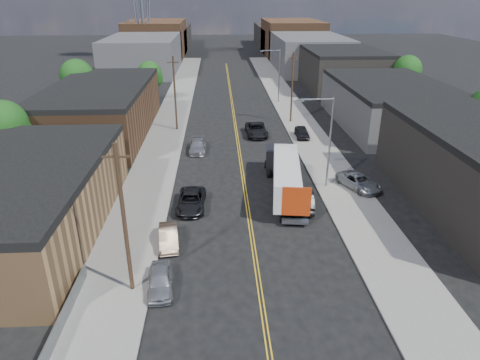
{
  "coord_description": "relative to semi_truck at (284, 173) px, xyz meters",
  "views": [
    {
      "loc": [
        -2.46,
        -12.7,
        17.64
      ],
      "look_at": [
        -0.65,
        21.59,
        2.5
      ],
      "focal_mm": 32.0,
      "sensor_mm": 36.0,
      "label": 1
    }
  ],
  "objects": [
    {
      "name": "ground",
      "position": [
        -3.64,
        35.82,
        -2.01
      ],
      "size": [
        260.0,
        260.0,
        0.0
      ],
      "primitive_type": "plane",
      "color": "black",
      "rests_on": "ground"
    },
    {
      "name": "centerline",
      "position": [
        -3.64,
        20.82,
        -2.01
      ],
      "size": [
        0.32,
        120.0,
        0.01
      ],
      "primitive_type": "cube",
      "color": "gold",
      "rests_on": "ground"
    },
    {
      "name": "sidewalk_left",
      "position": [
        -13.14,
        20.82,
        -1.94
      ],
      "size": [
        5.0,
        140.0,
        0.15
      ],
      "primitive_type": "cube",
      "color": "slate",
      "rests_on": "ground"
    },
    {
      "name": "sidewalk_right",
      "position": [
        5.86,
        20.82,
        -1.94
      ],
      "size": [
        5.0,
        140.0,
        0.15
      ],
      "primitive_type": "cube",
      "color": "slate",
      "rests_on": "ground"
    },
    {
      "name": "warehouse_tan",
      "position": [
        -21.64,
        -6.18,
        0.79
      ],
      "size": [
        12.0,
        22.0,
        5.6
      ],
      "color": "olive",
      "rests_on": "ground"
    },
    {
      "name": "warehouse_brown",
      "position": [
        -21.64,
        19.82,
        1.29
      ],
      "size": [
        12.0,
        26.0,
        6.6
      ],
      "color": "#4E321F",
      "rests_on": "ground"
    },
    {
      "name": "industrial_right_b",
      "position": [
        18.36,
        21.82,
        1.04
      ],
      "size": [
        14.0,
        24.0,
        6.1
      ],
      "color": "#3A3A3D",
      "rests_on": "ground"
    },
    {
      "name": "industrial_right_c",
      "position": [
        18.36,
        47.82,
        1.79
      ],
      "size": [
        14.0,
        22.0,
        7.6
      ],
      "color": "black",
      "rests_on": "ground"
    },
    {
      "name": "skyline_left_a",
      "position": [
        -23.64,
        70.82,
        1.99
      ],
      "size": [
        16.0,
        30.0,
        8.0
      ],
      "primitive_type": "cube",
      "color": "#3A3A3D",
      "rests_on": "ground"
    },
    {
      "name": "skyline_right_a",
      "position": [
        16.36,
        70.82,
        1.99
      ],
      "size": [
        16.0,
        30.0,
        8.0
      ],
      "primitive_type": "cube",
      "color": "#3A3A3D",
      "rests_on": "ground"
    },
    {
      "name": "skyline_left_b",
      "position": [
        -23.64,
        95.82,
        2.99
      ],
      "size": [
        16.0,
        26.0,
        10.0
      ],
      "primitive_type": "cube",
      "color": "#4E321F",
      "rests_on": "ground"
    },
    {
      "name": "skyline_right_b",
      "position": [
        16.36,
        95.82,
        2.99
      ],
      "size": [
        16.0,
        26.0,
        10.0
      ],
      "primitive_type": "cube",
      "color": "#4E321F",
      "rests_on": "ground"
    },
    {
      "name": "skyline_left_c",
      "position": [
        -23.64,
        115.82,
        1.49
      ],
      "size": [
        16.0,
        40.0,
        7.0
      ],
      "primitive_type": "cube",
      "color": "black",
      "rests_on": "ground"
    },
    {
      "name": "skyline_right_c",
      "position": [
        16.36,
        115.82,
        1.49
      ],
      "size": [
        16.0,
        40.0,
        7.0
      ],
      "primitive_type": "cube",
      "color": "black",
      "rests_on": "ground"
    },
    {
      "name": "streetlight_near",
      "position": [
        3.95,
        0.82,
        3.32
      ],
      "size": [
        3.39,
        0.25,
        9.0
      ],
      "color": "gray",
      "rests_on": "ground"
    },
    {
      "name": "streetlight_far",
      "position": [
        3.95,
        35.82,
        3.32
      ],
      "size": [
        3.39,
        0.25,
        9.0
      ],
      "color": "gray",
      "rests_on": "ground"
    },
    {
      "name": "utility_pole_left_near",
      "position": [
        -11.84,
        -14.18,
        3.13
      ],
      "size": [
        1.6,
        0.26,
        10.0
      ],
      "color": "black",
      "rests_on": "ground"
    },
    {
      "name": "utility_pole_left_far",
      "position": [
        -11.84,
        20.82,
        3.13
      ],
      "size": [
        1.6,
        0.26,
        10.0
      ],
      "color": "black",
      "rests_on": "ground"
    },
    {
      "name": "utility_pole_right",
      "position": [
        4.56,
        23.82,
        3.13
      ],
      "size": [
        1.6,
        0.26,
        10.0
      ],
      "color": "black",
      "rests_on": "ground"
    },
    {
      "name": "tree_left_near",
      "position": [
        -27.59,
        5.82,
        3.16
      ],
      "size": [
        4.85,
        4.76,
        7.91
      ],
      "color": "black",
      "rests_on": "ground"
    },
    {
      "name": "tree_left_mid",
      "position": [
        -27.59,
        30.82,
        3.47
      ],
      "size": [
        5.1,
        5.04,
        8.37
      ],
      "color": "black",
      "rests_on": "ground"
    },
    {
      "name": "tree_left_far",
      "position": [
        -17.59,
        37.82,
        2.55
      ],
      "size": [
        4.35,
        4.2,
        6.97
      ],
      "color": "black",
      "rests_on": "ground"
    },
    {
      "name": "tree_right_far",
      "position": [
        26.41,
        35.82,
        3.16
      ],
      "size": [
        4.85,
        4.76,
        7.91
      ],
      "color": "black",
      "rests_on": "ground"
    },
    {
      "name": "semi_truck",
      "position": [
        0.0,
        0.0,
        0.0
      ],
      "size": [
        3.62,
        13.79,
        3.54
      ],
      "rotation": [
        0.0,
        0.0,
        -0.13
      ],
      "color": "#BCBCBC",
      "rests_on": "ground"
    },
    {
      "name": "car_left_a",
      "position": [
        -10.04,
        -14.18,
        -1.34
      ],
      "size": [
        1.96,
        4.09,
        1.35
      ],
      "primitive_type": "imported",
      "rotation": [
        0.0,
        0.0,
        0.09
      ],
      "color": "#A4A5A9",
      "rests_on": "ground"
    },
    {
      "name": "car_left_b",
      "position": [
        -10.04,
        -8.82,
        -1.35
      ],
      "size": [
        1.88,
        4.13,
        1.31
      ],
      "primitive_type": "imported",
      "rotation": [
        0.0,
        0.0,
        0.12
      ],
      "color": "#7C6451",
      "rests_on": "ground"
    },
    {
      "name": "car_left_c",
      "position": [
        -8.64,
        -2.87,
        -1.29
      ],
      "size": [
        2.57,
        5.29,
        1.45
      ],
      "primitive_type": "imported",
      "rotation": [
        0.0,
        0.0,
        -0.03
      ],
      "color": "black",
      "rests_on": "ground"
    },
    {
      "name": "car_left_d",
      "position": [
        -8.64,
        11.95,
        -1.34
      ],
      "size": [
        1.9,
        4.62,
        1.34
      ],
      "primitive_type": "imported",
      "rotation": [
        0.0,
        0.0,
        -0.0
      ],
      "color": "#949699",
      "rests_on": "ground"
    },
    {
      "name": "car_right_oncoming",
      "position": [
        1.36,
        -3.22,
        -1.25
      ],
      "size": [
        2.21,
        4.82,
        1.53
      ],
      "primitive_type": "imported",
      "rotation": [
        0.0,
        0.0,
        3.01
      ],
      "color": "black",
      "rests_on": "ground"
    },
    {
      "name": "car_right_lot_a",
      "position": [
        7.36,
        0.16,
        -1.18
      ],
      "size": [
        4.04,
        5.42,
        1.37
      ],
      "primitive_type": "imported",
      "rotation": [
        0.0,
        0.0,
        0.41
      ],
      "color": "#979A9C",
      "rests_on": "sidewalk_right"
    },
    {
      "name": "car_right_lot_c",
      "position": [
        4.8,
        16.22,
        -1.17
      ],
      "size": [
        1.79,
        4.14,
        1.39
      ],
      "primitive_type": "imported",
      "rotation": [
        0.0,
        0.0,
        -0.04
      ],
      "color": "black",
      "rests_on": "sidewalk_right"
    },
    {
      "name": "car_ahead_truck",
      "position": [
        -1.04,
        17.82,
        -1.22
      ],
      "size": [
        2.77,
        5.78,
        1.59
      ],
      "primitive_type": "imported",
      "rotation": [
        0.0,
        0.0,
        0.02
      ],
      "color": "black",
      "rests_on": "ground"
    }
  ]
}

